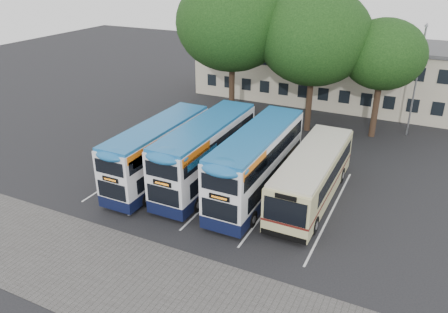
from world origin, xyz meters
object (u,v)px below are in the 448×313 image
tree_mid (315,37)px  tree_right (384,55)px  bus_dd_right (257,161)px  bus_dd_left (159,150)px  bus_dd_mid (207,151)px  bus_single (313,173)px  lamp_post (417,75)px  tree_left (232,23)px

tree_mid → tree_right: (5.26, 0.98, -1.08)m
bus_dd_right → bus_dd_left: bearing=-171.4°
bus_dd_mid → tree_right: bearing=58.0°
bus_single → bus_dd_left: bearing=-168.1°
tree_mid → bus_single: size_ratio=1.13×
lamp_post → tree_left: tree_left is taller
bus_dd_left → bus_dd_right: bus_dd_right is taller
tree_mid → bus_dd_left: bearing=-114.6°
tree_left → bus_dd_right: bearing=-58.1°
lamp_post → tree_left: (-14.52, -3.67, 3.61)m
tree_left → tree_right: tree_left is taller
tree_left → bus_dd_left: size_ratio=1.32×
lamp_post → bus_dd_right: 16.94m
tree_right → bus_dd_left: size_ratio=1.00×
tree_left → bus_single: (10.23, -10.21, -6.95)m
tree_left → bus_dd_left: (0.53, -12.26, -6.49)m
lamp_post → tree_right: tree_right is taller
lamp_post → tree_left: size_ratio=0.72×
tree_left → bus_dd_right: 14.73m
lamp_post → bus_dd_left: lamp_post is taller
lamp_post → bus_single: 14.90m
lamp_post → bus_single: size_ratio=0.88×
bus_single → bus_dd_right: bearing=-161.5°
bus_dd_right → bus_single: bus_dd_right is taller
bus_dd_right → bus_single: bearing=18.5°
tree_mid → bus_single: tree_mid is taller
bus_dd_left → bus_dd_mid: size_ratio=0.94×
tree_mid → bus_dd_mid: size_ratio=1.15×
bus_single → tree_mid: bearing=107.4°
bus_dd_left → tree_left: bearing=92.5°
bus_dd_mid → bus_single: bearing=9.2°
tree_right → bus_dd_mid: bearing=-122.0°
bus_dd_right → tree_left: bearing=121.9°
tree_mid → bus_dd_right: tree_mid is taller
bus_dd_mid → bus_dd_right: bearing=0.3°
bus_dd_left → bus_single: (9.70, 2.05, -0.45)m
bus_single → lamp_post: bearing=72.8°
tree_left → bus_dd_left: tree_left is taller
tree_mid → bus_dd_right: size_ratio=1.14×
tree_left → bus_dd_left: bearing=-87.5°
tree_left → bus_dd_right: tree_left is taller
tree_mid → lamp_post: bearing=17.7°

